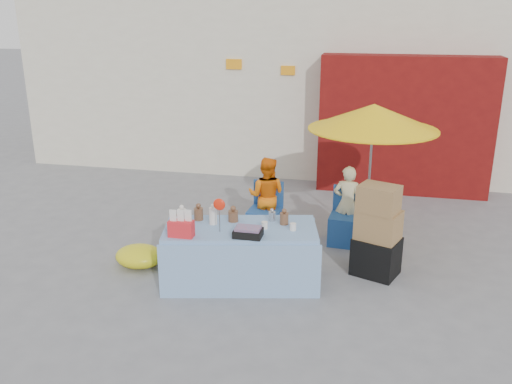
% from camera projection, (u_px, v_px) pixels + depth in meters
% --- Properties ---
extents(ground, '(80.00, 80.00, 0.00)m').
position_uv_depth(ground, '(239.00, 276.00, 7.22)').
color(ground, slate).
rests_on(ground, ground).
extents(backdrop, '(14.00, 8.00, 7.80)m').
position_uv_depth(backdrop, '(333.00, 22.00, 13.10)').
color(backdrop, silver).
rests_on(backdrop, ground).
extents(market_table, '(2.13, 1.32, 1.20)m').
position_uv_depth(market_table, '(240.00, 254.00, 6.98)').
color(market_table, '#84A6D3').
rests_on(market_table, ground).
extents(chair_left, '(0.52, 0.51, 0.85)m').
position_uv_depth(chair_left, '(265.00, 221.00, 8.45)').
color(chair_left, '#204D94').
rests_on(chair_left, ground).
extents(chair_right, '(0.52, 0.51, 0.85)m').
position_uv_depth(chair_right, '(346.00, 227.00, 8.19)').
color(chair_right, '#204D94').
rests_on(chair_right, ground).
extents(vendor_orange, '(0.64, 0.52, 1.24)m').
position_uv_depth(vendor_orange, '(267.00, 196.00, 8.45)').
color(vendor_orange, orange).
rests_on(vendor_orange, ground).
extents(vendor_beige, '(0.45, 0.32, 1.18)m').
position_uv_depth(vendor_beige, '(347.00, 203.00, 8.21)').
color(vendor_beige, beige).
rests_on(vendor_beige, ground).
extents(umbrella, '(1.90, 1.90, 2.09)m').
position_uv_depth(umbrella, '(373.00, 118.00, 7.88)').
color(umbrella, gray).
rests_on(umbrella, ground).
extents(box_stack, '(0.69, 0.64, 1.25)m').
position_uv_depth(box_stack, '(377.00, 234.00, 7.12)').
color(box_stack, black).
rests_on(box_stack, ground).
extents(tarp_bundle, '(0.78, 0.68, 0.30)m').
position_uv_depth(tarp_bundle, '(139.00, 256.00, 7.47)').
color(tarp_bundle, yellow).
rests_on(tarp_bundle, ground).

